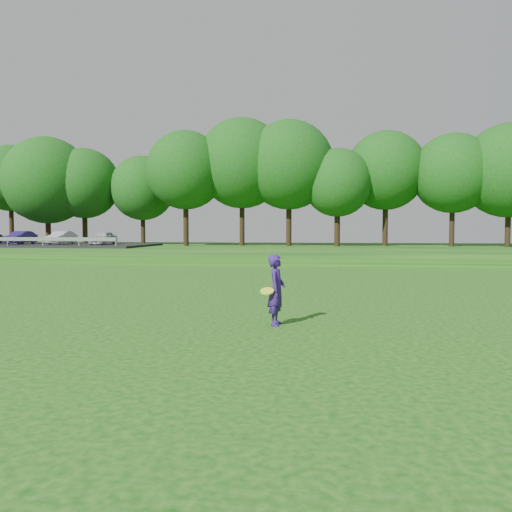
# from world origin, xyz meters

# --- Properties ---
(ground) EXTENTS (140.00, 140.00, 0.00)m
(ground) POSITION_xyz_m (0.00, 0.00, 0.00)
(ground) COLOR #0D460D
(ground) RESTS_ON ground
(berm) EXTENTS (130.00, 30.00, 0.60)m
(berm) POSITION_xyz_m (0.00, 34.00, 0.30)
(berm) COLOR #0D460D
(berm) RESTS_ON ground
(walking_path) EXTENTS (130.00, 1.60, 0.04)m
(walking_path) POSITION_xyz_m (0.00, 20.00, 0.02)
(walking_path) COLOR gray
(walking_path) RESTS_ON ground
(treeline) EXTENTS (104.00, 7.00, 15.00)m
(treeline) POSITION_xyz_m (0.00, 38.00, 8.10)
(treeline) COLOR #16440F
(treeline) RESTS_ON berm
(parking_lot) EXTENTS (24.00, 9.00, 1.38)m
(parking_lot) POSITION_xyz_m (-24.49, 32.81, 1.03)
(parking_lot) COLOR black
(parking_lot) RESTS_ON berm
(woman) EXTENTS (0.54, 0.63, 1.54)m
(woman) POSITION_xyz_m (2.57, 1.47, 0.77)
(woman) COLOR navy
(woman) RESTS_ON ground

